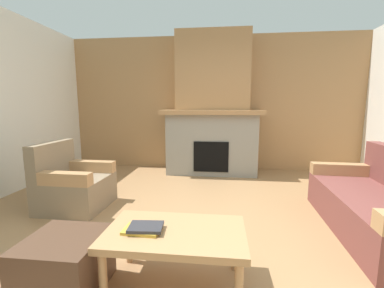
{
  "coord_description": "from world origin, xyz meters",
  "views": [
    {
      "loc": [
        0.18,
        -2.38,
        1.31
      ],
      "look_at": [
        -0.22,
        1.09,
        0.79
      ],
      "focal_mm": 23.9,
      "sensor_mm": 36.0,
      "label": 1
    }
  ],
  "objects_px": {
    "coffee_table": "(175,237)",
    "fireplace": "(212,113)",
    "couch": "(383,207)",
    "ottoman": "(65,264)",
    "armchair": "(73,185)"
  },
  "relations": [
    {
      "from": "armchair",
      "to": "ottoman",
      "type": "relative_size",
      "value": 1.63
    },
    {
      "from": "couch",
      "to": "armchair",
      "type": "bearing_deg",
      "value": 175.22
    },
    {
      "from": "couch",
      "to": "ottoman",
      "type": "height_order",
      "value": "couch"
    },
    {
      "from": "armchair",
      "to": "ottoman",
      "type": "bearing_deg",
      "value": -60.53
    },
    {
      "from": "couch",
      "to": "ottoman",
      "type": "relative_size",
      "value": 3.54
    },
    {
      "from": "couch",
      "to": "ottoman",
      "type": "xyz_separation_m",
      "value": [
        -2.74,
        -1.14,
        -0.09
      ]
    },
    {
      "from": "couch",
      "to": "coffee_table",
      "type": "xyz_separation_m",
      "value": [
        -1.97,
        -1.0,
        0.09
      ]
    },
    {
      "from": "fireplace",
      "to": "armchair",
      "type": "distance_m",
      "value": 2.79
    },
    {
      "from": "fireplace",
      "to": "ottoman",
      "type": "bearing_deg",
      "value": -104.68
    },
    {
      "from": "fireplace",
      "to": "armchair",
      "type": "xyz_separation_m",
      "value": [
        -1.72,
        -2.02,
        -0.87
      ]
    },
    {
      "from": "couch",
      "to": "coffee_table",
      "type": "bearing_deg",
      "value": -153.19
    },
    {
      "from": "coffee_table",
      "to": "ottoman",
      "type": "bearing_deg",
      "value": -169.56
    },
    {
      "from": "coffee_table",
      "to": "fireplace",
      "type": "bearing_deg",
      "value": 87.61
    },
    {
      "from": "armchair",
      "to": "ottoman",
      "type": "height_order",
      "value": "armchair"
    },
    {
      "from": "fireplace",
      "to": "couch",
      "type": "xyz_separation_m",
      "value": [
        1.84,
        -2.32,
        -0.88
      ]
    }
  ]
}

